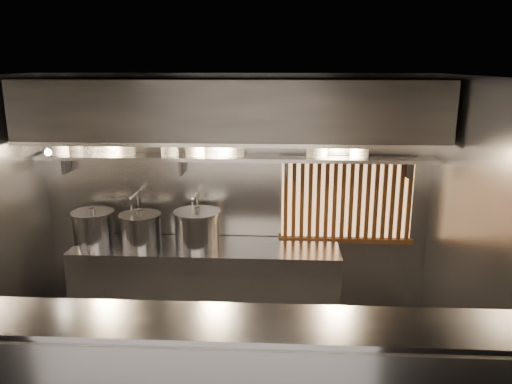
# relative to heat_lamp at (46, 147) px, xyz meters

# --- Properties ---
(floor) EXTENTS (4.50, 4.50, 0.00)m
(floor) POSITION_rel_heat_lamp_xyz_m (1.90, -0.85, -2.07)
(floor) COLOR black
(floor) RESTS_ON ground
(ceiling) EXTENTS (4.50, 4.50, 0.00)m
(ceiling) POSITION_rel_heat_lamp_xyz_m (1.90, -0.85, 0.73)
(ceiling) COLOR black
(ceiling) RESTS_ON wall_back
(wall_back) EXTENTS (4.50, 0.00, 4.50)m
(wall_back) POSITION_rel_heat_lamp_xyz_m (1.90, 0.65, -0.67)
(wall_back) COLOR gray
(wall_back) RESTS_ON floor
(wall_right) EXTENTS (0.00, 3.00, 3.00)m
(wall_right) POSITION_rel_heat_lamp_xyz_m (4.15, -0.85, -0.67)
(wall_right) COLOR gray
(wall_right) RESTS_ON floor
(cooking_bench) EXTENTS (3.00, 0.70, 0.90)m
(cooking_bench) POSITION_rel_heat_lamp_xyz_m (1.60, 0.28, -1.62)
(cooking_bench) COLOR #9F9FA4
(cooking_bench) RESTS_ON floor
(bowl_shelf) EXTENTS (4.40, 0.34, 0.04)m
(bowl_shelf) POSITION_rel_heat_lamp_xyz_m (1.90, 0.47, -0.19)
(bowl_shelf) COLOR #9F9FA4
(bowl_shelf) RESTS_ON wall_back
(exhaust_hood) EXTENTS (4.40, 0.81, 0.65)m
(exhaust_hood) POSITION_rel_heat_lamp_xyz_m (1.90, 0.25, 0.36)
(exhaust_hood) COLOR #2D2D30
(exhaust_hood) RESTS_ON ceiling
(wood_screen) EXTENTS (1.56, 0.09, 1.04)m
(wood_screen) POSITION_rel_heat_lamp_xyz_m (3.20, 0.60, -0.69)
(wood_screen) COLOR #F0AF6C
(wood_screen) RESTS_ON wall_back
(faucet_left) EXTENTS (0.04, 0.30, 0.50)m
(faucet_left) POSITION_rel_heat_lamp_xyz_m (0.75, 0.52, -0.76)
(faucet_left) COLOR silver
(faucet_left) RESTS_ON wall_back
(faucet_right) EXTENTS (0.04, 0.30, 0.50)m
(faucet_right) POSITION_rel_heat_lamp_xyz_m (1.45, 0.52, -0.76)
(faucet_right) COLOR silver
(faucet_right) RESTS_ON wall_back
(heat_lamp) EXTENTS (0.25, 0.35, 0.20)m
(heat_lamp) POSITION_rel_heat_lamp_xyz_m (0.00, 0.00, 0.00)
(heat_lamp) COLOR #9F9FA4
(heat_lamp) RESTS_ON exhaust_hood
(pendant_bulb) EXTENTS (0.09, 0.09, 0.19)m
(pendant_bulb) POSITION_rel_heat_lamp_xyz_m (1.80, 0.35, -0.11)
(pendant_bulb) COLOR #2D2D30
(pendant_bulb) RESTS_ON exhaust_hood
(stock_pot_left) EXTENTS (0.52, 0.52, 0.40)m
(stock_pot_left) POSITION_rel_heat_lamp_xyz_m (0.86, 0.29, -0.98)
(stock_pot_left) COLOR #9F9FA4
(stock_pot_left) RESTS_ON cooking_bench
(stock_pot_mid) EXTENTS (0.54, 0.54, 0.42)m
(stock_pot_mid) POSITION_rel_heat_lamp_xyz_m (0.31, 0.31, -0.98)
(stock_pot_mid) COLOR #9F9FA4
(stock_pot_mid) RESTS_ON cooking_bench
(stock_pot_right) EXTENTS (0.59, 0.59, 0.45)m
(stock_pot_right) POSITION_rel_heat_lamp_xyz_m (1.51, 0.29, -0.96)
(stock_pot_right) COLOR #9F9FA4
(stock_pot_right) RESTS_ON cooking_bench
(bowl_stack_0) EXTENTS (0.20, 0.20, 0.17)m
(bowl_stack_0) POSITION_rel_heat_lamp_xyz_m (-0.07, 0.47, -0.08)
(bowl_stack_0) COLOR white
(bowl_stack_0) RESTS_ON bowl_shelf
(bowl_stack_1) EXTENTS (0.23, 0.23, 0.13)m
(bowl_stack_1) POSITION_rel_heat_lamp_xyz_m (0.68, 0.47, -0.10)
(bowl_stack_1) COLOR white
(bowl_stack_1) RESTS_ON bowl_shelf
(bowl_stack_2) EXTENTS (0.22, 0.22, 0.17)m
(bowl_stack_2) POSITION_rel_heat_lamp_xyz_m (1.19, 0.47, -0.08)
(bowl_stack_2) COLOR white
(bowl_stack_2) RESTS_ON bowl_shelf
(bowl_stack_3) EXTENTS (0.24, 0.24, 0.13)m
(bowl_stack_3) POSITION_rel_heat_lamp_xyz_m (1.47, 0.47, -0.10)
(bowl_stack_3) COLOR white
(bowl_stack_3) RESTS_ON bowl_shelf
(bowl_stack_4) EXTENTS (0.24, 0.24, 0.13)m
(bowl_stack_4) POSITION_rel_heat_lamp_xyz_m (1.92, 0.47, -0.10)
(bowl_stack_4) COLOR white
(bowl_stack_4) RESTS_ON bowl_shelf
(bowl_stack_5) EXTENTS (0.25, 0.25, 0.13)m
(bowl_stack_5) POSITION_rel_heat_lamp_xyz_m (2.83, 0.47, -0.10)
(bowl_stack_5) COLOR white
(bowl_stack_5) RESTS_ON bowl_shelf
(bowl_stack_6) EXTENTS (0.22, 0.22, 0.13)m
(bowl_stack_6) POSITION_rel_heat_lamp_xyz_m (3.29, 0.47, -0.10)
(bowl_stack_6) COLOR white
(bowl_stack_6) RESTS_ON bowl_shelf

